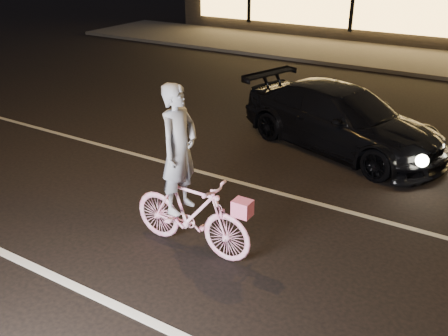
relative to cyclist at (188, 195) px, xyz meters
The scene contains 4 objects.
ground 1.87m from the cyclist, ahead, with size 90.00×90.00×0.00m, color black.
lane_stripe_far 2.79m from the cyclist, 50.79° to the left, with size 60.00×0.10×0.01m, color gray.
cyclist is the anchor object (origin of this frame).
sedan 4.49m from the cyclist, 83.29° to the left, with size 4.59×2.94×1.24m.
Camera 1 is at (1.71, -4.71, 3.85)m, focal length 40.00 mm.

